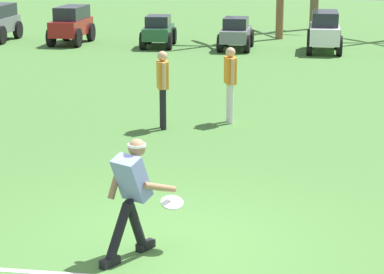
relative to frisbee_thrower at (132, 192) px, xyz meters
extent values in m
plane|color=#437133|center=(0.40, 0.41, -0.80)|extent=(80.00, 80.00, 0.00)
cylinder|color=black|center=(0.03, 0.06, -0.44)|extent=(0.26, 0.37, 0.72)
cube|color=black|center=(0.10, 0.20, -0.75)|extent=(0.21, 0.28, 0.10)
cylinder|color=black|center=(-0.11, -0.22, -0.44)|extent=(0.30, 0.45, 0.69)
cube|color=black|center=(-0.18, -0.35, -0.75)|extent=(0.21, 0.28, 0.10)
cube|color=#7A84C6|center=(0.00, 0.00, 0.17)|extent=(0.48, 0.50, 0.58)
sphere|color=#936B4C|center=(0.05, 0.09, 0.52)|extent=(0.28, 0.28, 0.21)
cylinder|color=white|center=(0.05, 0.09, 0.55)|extent=(0.29, 0.29, 0.03)
cylinder|color=#936B4C|center=(0.29, 0.17, 0.02)|extent=(0.33, 0.55, 0.27)
cylinder|color=#936B4C|center=(-0.20, 0.05, 0.14)|extent=(0.20, 0.29, 0.49)
cylinder|color=white|center=(0.40, 0.35, -0.23)|extent=(0.36, 0.36, 0.10)
cylinder|color=black|center=(-1.07, 6.03, -0.39)|extent=(0.14, 0.14, 0.82)
cylinder|color=black|center=(-1.13, 6.20, -0.39)|extent=(0.14, 0.14, 0.82)
cube|color=orange|center=(-1.10, 6.12, 0.29)|extent=(0.31, 0.39, 0.54)
cylinder|color=tan|center=(-1.03, 5.92, 0.30)|extent=(0.09, 0.09, 0.52)
cylinder|color=tan|center=(-1.18, 6.31, 0.30)|extent=(0.09, 0.09, 0.52)
sphere|color=tan|center=(-1.10, 6.12, 0.66)|extent=(0.26, 0.26, 0.20)
cylinder|color=silver|center=(0.16, 6.80, -0.39)|extent=(0.14, 0.14, 0.82)
cylinder|color=silver|center=(0.10, 6.97, -0.39)|extent=(0.14, 0.14, 0.82)
cube|color=orange|center=(0.13, 6.89, 0.29)|extent=(0.31, 0.39, 0.54)
cylinder|color=tan|center=(0.20, 6.69, 0.30)|extent=(0.09, 0.09, 0.52)
cylinder|color=tan|center=(0.06, 7.09, 0.30)|extent=(0.09, 0.09, 0.52)
sphere|color=tan|center=(0.13, 6.89, 0.66)|extent=(0.26, 0.26, 0.20)
cylinder|color=black|center=(-9.84, 18.76, -0.47)|extent=(0.22, 0.67, 0.66)
cylinder|color=black|center=(-9.73, 17.09, -0.47)|extent=(0.22, 0.67, 0.66)
cube|color=maroon|center=(-7.30, 17.72, -0.19)|extent=(1.06, 2.44, 0.55)
cube|color=#1E232B|center=(-7.30, 17.87, 0.31)|extent=(0.92, 1.83, 0.46)
cylinder|color=black|center=(-7.81, 18.53, -0.47)|extent=(0.21, 0.67, 0.66)
cylinder|color=black|center=(-6.85, 18.57, -0.47)|extent=(0.21, 0.67, 0.66)
cylinder|color=black|center=(-7.74, 16.86, -0.47)|extent=(0.21, 0.67, 0.66)
cylinder|color=black|center=(-6.78, 16.90, -0.47)|extent=(0.21, 0.67, 0.66)
cube|color=#235133|center=(-4.03, 17.61, -0.29)|extent=(1.16, 2.29, 0.42)
cube|color=#1E232B|center=(-4.01, 17.52, 0.11)|extent=(0.92, 1.19, 0.38)
cylinder|color=black|center=(-4.56, 18.33, -0.50)|extent=(0.25, 0.62, 0.60)
cylinder|color=black|center=(-3.67, 18.43, -0.50)|extent=(0.25, 0.62, 0.60)
cylinder|color=black|center=(-4.38, 16.80, -0.50)|extent=(0.25, 0.62, 0.60)
cylinder|color=black|center=(-3.49, 16.90, -0.50)|extent=(0.25, 0.62, 0.60)
cube|color=slate|center=(-1.25, 17.49, -0.29)|extent=(0.99, 2.23, 0.42)
cube|color=#1E232B|center=(-1.25, 17.39, 0.11)|extent=(0.84, 1.13, 0.38)
cylinder|color=black|center=(-1.73, 18.25, -0.50)|extent=(0.20, 0.61, 0.60)
cylinder|color=black|center=(-0.84, 18.28, -0.50)|extent=(0.20, 0.61, 0.60)
cylinder|color=black|center=(-1.67, 16.71, -0.50)|extent=(0.20, 0.61, 0.60)
cylinder|color=black|center=(-0.77, 16.74, -0.50)|extent=(0.20, 0.61, 0.60)
cube|color=silver|center=(1.73, 17.47, -0.19)|extent=(1.06, 2.44, 0.55)
cube|color=#1E232B|center=(1.73, 17.62, 0.31)|extent=(0.92, 1.84, 0.46)
cylinder|color=black|center=(1.22, 18.28, -0.47)|extent=(0.21, 0.67, 0.66)
cylinder|color=black|center=(2.18, 18.33, -0.47)|extent=(0.21, 0.67, 0.66)
cylinder|color=black|center=(1.29, 16.61, -0.47)|extent=(0.21, 0.67, 0.66)
cylinder|color=black|center=(2.25, 16.65, -0.47)|extent=(0.21, 0.67, 0.66)
camera|label=1|loc=(2.33, -8.00, 2.87)|focal=70.00mm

